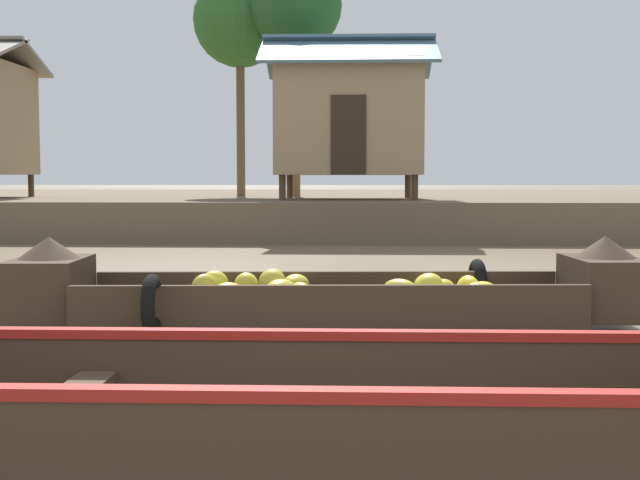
% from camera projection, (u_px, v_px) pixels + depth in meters
% --- Properties ---
extents(ground_plane, '(300.00, 300.00, 0.00)m').
position_uv_depth(ground_plane, '(335.00, 268.00, 13.41)').
color(ground_plane, '#726047').
extents(riverbank_strip, '(160.00, 20.00, 0.89)m').
position_uv_depth(riverbank_strip, '(343.00, 207.00, 27.85)').
color(riverbank_strip, brown).
rests_on(riverbank_strip, ground).
extents(banana_boat, '(5.81, 2.00, 0.87)m').
position_uv_depth(banana_boat, '(331.00, 298.00, 7.92)').
color(banana_boat, '#3D2D21').
rests_on(banana_boat, ground).
extents(viewer_boat, '(5.95, 1.36, 0.93)m').
position_uv_depth(viewer_boat, '(286.00, 422.00, 3.93)').
color(viewer_boat, '#3D2D21').
rests_on(viewer_boat, ground).
extents(stilt_house_mid_left, '(4.15, 3.24, 3.95)m').
position_uv_depth(stilt_house_mid_left, '(349.00, 117.00, 20.67)').
color(stilt_house_mid_left, '#4C3826').
rests_on(stilt_house_mid_left, riverbank_strip).
extents(palm_tree_mid, '(2.50, 2.50, 6.41)m').
position_uv_depth(palm_tree_mid, '(296.00, 7.00, 22.99)').
color(palm_tree_mid, brown).
rests_on(palm_tree_mid, riverbank_strip).
extents(palm_tree_far, '(2.63, 2.63, 6.25)m').
position_uv_depth(palm_tree_far, '(240.00, 22.00, 23.95)').
color(palm_tree_far, brown).
rests_on(palm_tree_far, riverbank_strip).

